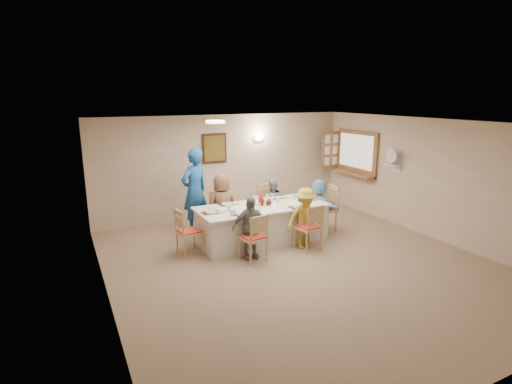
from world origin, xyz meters
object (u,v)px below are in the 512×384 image
desk_fan (392,159)px  chair_front_left (253,237)px  diner_back_right (272,203)px  caregiver (195,191)px  chair_front_right (308,227)px  chair_left_end (189,231)px  diner_back_left (222,205)px  diner_front_left (250,228)px  serving_hatch (357,153)px  condiment_ketchup (260,200)px  chair_back_left (221,213)px  diner_front_right (305,218)px  dining_table (262,224)px  chair_back_right (269,206)px  chair_right_end (324,208)px  diner_right_end (319,205)px

desk_fan → chair_front_left: 3.98m
diner_back_right → caregiver: 1.75m
chair_front_right → chair_left_end: size_ratio=1.02×
diner_back_left → diner_front_left: size_ratio=1.16×
diner_front_left → serving_hatch: bearing=31.1°
chair_front_left → condiment_ketchup: 1.09m
chair_front_left → diner_front_left: (0.00, 0.12, 0.14)m
chair_back_left → caregiver: bearing=151.1°
serving_hatch → diner_front_left: 4.37m
chair_front_right → diner_front_right: size_ratio=0.77×
chair_left_end → condiment_ketchup: bearing=-96.4°
dining_table → chair_back_left: 1.00m
desk_fan → diner_front_right: (-2.59, -0.39, -0.95)m
serving_hatch → condiment_ketchup: bearing=-162.8°
chair_front_left → chair_back_left: bearing=-99.2°
diner_back_left → diner_back_right: (1.20, 0.00, -0.11)m
diner_back_right → chair_back_right: bearing=-90.2°
desk_fan → diner_back_left: size_ratio=0.22×
serving_hatch → chair_front_left: serving_hatch is taller
diner_back_right → condiment_ketchup: (-0.63, -0.65, 0.31)m
serving_hatch → diner_back_right: (-2.70, -0.38, -0.92)m
chair_back_left → chair_left_end: 1.24m
chair_left_end → diner_back_left: diner_back_left is taller
dining_table → diner_front_left: diner_front_left is taller
chair_left_end → diner_front_left: 1.18m
dining_table → chair_front_right: (0.60, -0.80, 0.08)m
condiment_ketchup → diner_front_left: bearing=-129.1°
diner_back_left → condiment_ketchup: size_ratio=5.49×
chair_front_left → chair_front_right: 1.20m
diner_back_left → chair_front_left: bearing=81.7°
chair_back_left → chair_back_right: chair_back_right is taller
dining_table → diner_back_right: size_ratio=2.33×
serving_hatch → diner_back_left: 4.00m
serving_hatch → chair_right_end: bearing=-148.9°
chair_front_left → chair_left_end: (-0.95, 0.80, 0.00)m
chair_front_right → serving_hatch: bearing=-152.0°
chair_front_left → condiment_ketchup: condiment_ketchup is taller
chair_back_left → condiment_ketchup: 1.05m
chair_left_end → serving_hatch: bearing=-85.0°
chair_back_right → chair_front_right: chair_back_right is taller
diner_back_left → diner_back_right: diner_back_left is taller
chair_back_left → diner_right_end: size_ratio=0.78×
chair_back_right → diner_right_end: (0.82, -0.80, 0.11)m
chair_back_left → dining_table: bearing=-44.1°
desk_fan → caregiver: bearing=161.2°
desk_fan → chair_back_right: bearing=157.1°
chair_back_left → diner_back_left: 0.25m
desk_fan → diner_front_left: bearing=-174.2°
chair_back_left → chair_back_right: bearing=9.0°
diner_back_right → diner_front_right: size_ratio=0.95×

